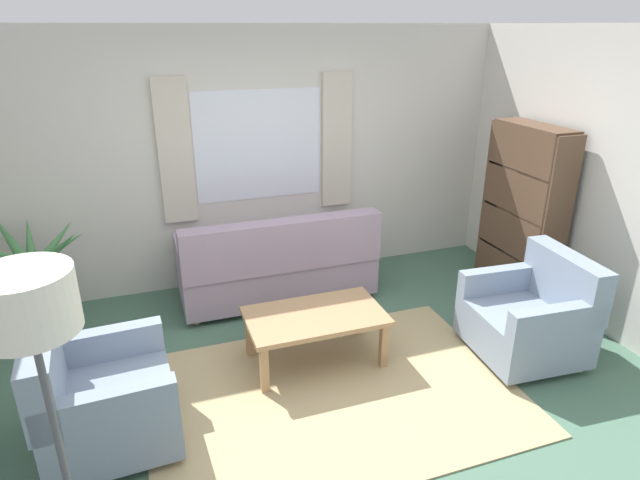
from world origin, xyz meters
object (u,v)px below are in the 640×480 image
Objects in this scene: couch at (278,265)px; potted_plant at (39,286)px; standing_lamp at (34,337)px; bookshelf at (522,219)px; armchair_right at (531,316)px; armchair_left at (98,399)px; coffee_table at (315,320)px.

potted_plant is at bearing -3.49° from couch.
standing_lamp is at bearing -79.71° from potted_plant.
bookshelf is (4.49, -0.78, 0.36)m from potted_plant.
couch reaches higher than armchair_right.
armchair_left is at bearing 103.22° from bookshelf.
couch is 1.16m from coffee_table.
bookshelf reaches higher than couch.
coffee_table is at bearing 102.18° from bookshelf.
coffee_table is 2.54m from standing_lamp.
bookshelf is at bearing 27.82° from standing_lamp.
bookshelf is at bearing 151.72° from armchair_right.
armchair_left is 0.51× the size of bookshelf.
armchair_right is at bearing -15.58° from coffee_table.
standing_lamp reaches higher than bookshelf.
couch is 2.15× the size of armchair_left.
coffee_table is at bearing 90.06° from couch.
couch is 1.10× the size of bookshelf.
potted_plant is (-2.15, 0.13, 0.07)m from couch.
bookshelf reaches higher than armchair_right.
coffee_table is 1.04× the size of potted_plant.
standing_lamp is at bearing 117.82° from bookshelf.
couch is at bearing -48.66° from armchair_left.
couch is at bearing 74.39° from bookshelf.
standing_lamp is at bearing 59.26° from couch.
armchair_right is 0.50× the size of standing_lamp.
armchair_right is at bearing -93.97° from armchair_left.
coffee_table is 0.62× the size of standing_lamp.
couch is 2.16m from potted_plant.
potted_plant is 3.12m from standing_lamp.
bookshelf is 4.54m from standing_lamp.
armchair_left is 4.08m from bookshelf.
coffee_table is at bearing -101.94° from armchair_right.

